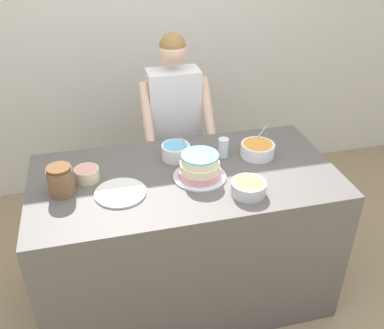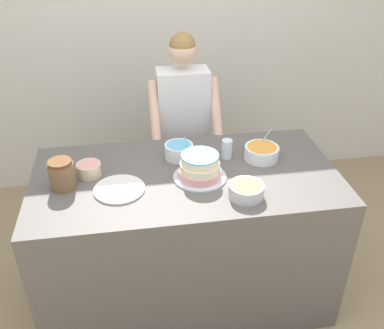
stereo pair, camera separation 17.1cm
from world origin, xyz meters
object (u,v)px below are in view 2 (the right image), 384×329
object	(u,v)px
frosting_bowl_yellow	(246,190)
drinking_glass	(227,149)
person_baker	(183,120)
cake	(200,167)
stoneware_jar	(62,174)
frosting_bowl_orange	(262,152)
frosting_bowl_blue	(179,151)
frosting_bowl_pink	(89,169)
ceramic_plate	(119,189)

from	to	relation	value
frosting_bowl_yellow	drinking_glass	xyz separation A→B (m)	(-0.01, 0.41, 0.02)
person_baker	cake	xyz separation A→B (m)	(-0.01, -0.73, 0.06)
person_baker	drinking_glass	distance (m)	0.57
stoneware_jar	frosting_bowl_yellow	bearing A→B (deg)	-14.25
person_baker	frosting_bowl_yellow	size ratio (longest dim) A/B	8.41
person_baker	frosting_bowl_yellow	world-z (taller)	person_baker
frosting_bowl_orange	frosting_bowl_blue	size ratio (longest dim) A/B	1.20
frosting_bowl_pink	stoneware_jar	xyz separation A→B (m)	(-0.13, -0.10, 0.04)
frosting_bowl_orange	drinking_glass	bearing A→B (deg)	167.89
frosting_bowl_yellow	ceramic_plate	distance (m)	0.67
drinking_glass	ceramic_plate	bearing A→B (deg)	-159.09
frosting_bowl_pink	ceramic_plate	bearing A→B (deg)	-47.04
frosting_bowl_pink	frosting_bowl_blue	world-z (taller)	frosting_bowl_blue
frosting_bowl_pink	ceramic_plate	xyz separation A→B (m)	(0.16, -0.18, -0.03)
frosting_bowl_orange	drinking_glass	xyz separation A→B (m)	(-0.20, 0.04, 0.01)
person_baker	ceramic_plate	size ratio (longest dim) A/B	5.66
frosting_bowl_yellow	cake	bearing A→B (deg)	133.96
cake	frosting_bowl_pink	bearing A→B (deg)	168.64
person_baker	ceramic_plate	bearing A→B (deg)	-120.39
person_baker	frosting_bowl_blue	distance (m)	0.50
frosting_bowl_orange	frosting_bowl_pink	size ratio (longest dim) A/B	1.50
drinking_glass	stoneware_jar	distance (m)	0.95
cake	ceramic_plate	bearing A→B (deg)	-173.28
frosting_bowl_orange	frosting_bowl_pink	bearing A→B (deg)	-178.44
frosting_bowl_yellow	person_baker	bearing A→B (deg)	101.90
person_baker	frosting_bowl_orange	size ratio (longest dim) A/B	7.59
frosting_bowl_pink	frosting_bowl_blue	xyz separation A→B (m)	(0.52, 0.12, 0.01)
frosting_bowl_blue	frosting_bowl_pink	bearing A→B (deg)	-167.62
frosting_bowl_orange	cake	bearing A→B (deg)	-159.48
frosting_bowl_pink	stoneware_jar	size ratio (longest dim) A/B	0.84
person_baker	frosting_bowl_orange	distance (m)	0.70
cake	drinking_glass	size ratio (longest dim) A/B	2.56
person_baker	cake	size ratio (longest dim) A/B	5.18
cake	frosting_bowl_blue	size ratio (longest dim) A/B	1.76
frosting_bowl_blue	stoneware_jar	size ratio (longest dim) A/B	1.05
ceramic_plate	stoneware_jar	distance (m)	0.31
drinking_glass	ceramic_plate	world-z (taller)	drinking_glass
frosting_bowl_pink	frosting_bowl_blue	distance (m)	0.54
cake	drinking_glass	world-z (taller)	cake
person_baker	frosting_bowl_orange	bearing A→B (deg)	-55.77
frosting_bowl_orange	frosting_bowl_yellow	distance (m)	0.41
person_baker	drinking_glass	world-z (taller)	person_baker
cake	frosting_bowl_pink	distance (m)	0.62
cake	stoneware_jar	bearing A→B (deg)	178.00
frosting_bowl_pink	drinking_glass	bearing A→B (deg)	5.03
cake	frosting_bowl_blue	bearing A→B (deg)	109.77
cake	frosting_bowl_yellow	size ratio (longest dim) A/B	1.62
frosting_bowl_blue	ceramic_plate	bearing A→B (deg)	-141.22
frosting_bowl_blue	stoneware_jar	xyz separation A→B (m)	(-0.66, -0.21, 0.03)
ceramic_plate	stoneware_jar	xyz separation A→B (m)	(-0.30, 0.08, 0.07)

